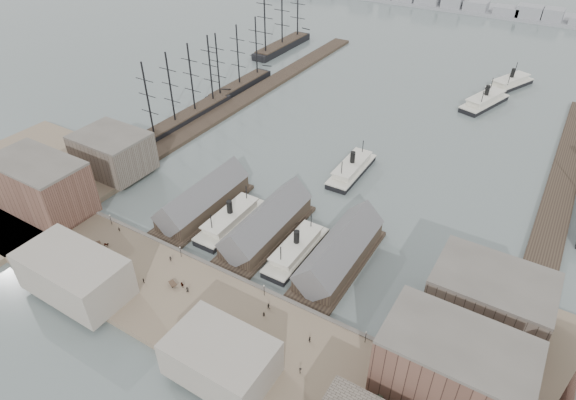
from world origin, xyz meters
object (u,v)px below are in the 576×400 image
Objects in this scene: tram at (386,390)px; horse_cart_right at (205,332)px; ferry_docked_west at (231,219)px; horse_cart_center at (179,285)px; horse_cart_left at (104,245)px.

horse_cart_right is at bearing -167.30° from tram.
horse_cart_right is at bearing -61.04° from ferry_docked_west.
horse_cart_right is (16.62, -9.01, 0.02)m from horse_cart_center.
tram reaches higher than horse_cart_center.
tram is 1.94× the size of horse_cart_center.
ferry_docked_west reaches higher than horse_cart_right.
horse_cart_right reaches higher than horse_cart_center.
ferry_docked_west is at bearing 33.15° from horse_cart_center.
ferry_docked_west is at bearing 157.04° from tram.
horse_cart_right is (47.71, -9.87, 0.02)m from horse_cart_left.
tram is 61.83m from horse_cart_center.
horse_cart_center is at bearing -178.21° from tram.
horse_cart_left is (-92.90, 2.09, -0.91)m from tram.
tram is at bearing -25.89° from ferry_docked_west.
tram is (67.67, -32.84, 1.29)m from ferry_docked_west.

